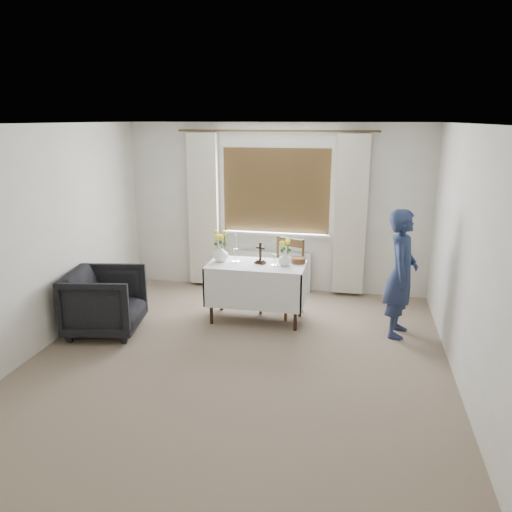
{
  "coord_description": "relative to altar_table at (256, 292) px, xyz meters",
  "views": [
    {
      "loc": [
        1.19,
        -4.76,
        2.55
      ],
      "look_at": [
        0.0,
        0.99,
        0.92
      ],
      "focal_mm": 35.0,
      "sensor_mm": 36.0,
      "label": 1
    }
  ],
  "objects": [
    {
      "name": "flower_vase_left",
      "position": [
        -0.48,
        0.03,
        0.49
      ],
      "size": [
        0.25,
        0.25,
        0.21
      ],
      "primitive_type": "imported",
      "rotation": [
        0.0,
        0.0,
        -0.3
      ],
      "color": "white",
      "rests_on": "altar_table"
    },
    {
      "name": "person",
      "position": [
        1.77,
        -0.09,
        0.39
      ],
      "size": [
        0.46,
        0.62,
        1.55
      ],
      "primitive_type": "imported",
      "rotation": [
        0.0,
        0.0,
        1.4
      ],
      "color": "navy",
      "rests_on": "ground"
    },
    {
      "name": "wooden_cross",
      "position": [
        0.04,
        0.03,
        0.52
      ],
      "size": [
        0.15,
        0.13,
        0.28
      ],
      "primitive_type": null,
      "rotation": [
        0.0,
        0.0,
        -0.34
      ],
      "color": "black",
      "rests_on": "altar_table"
    },
    {
      "name": "flower_vase_right",
      "position": [
        0.36,
        0.01,
        0.47
      ],
      "size": [
        0.19,
        0.19,
        0.18
      ],
      "primitive_type": "imported",
      "rotation": [
        0.0,
        0.0,
        -0.12
      ],
      "color": "white",
      "rests_on": "altar_table"
    },
    {
      "name": "radiator",
      "position": [
        0.03,
        1.23,
        -0.08
      ],
      "size": [
        1.1,
        0.1,
        0.6
      ],
      "primitive_type": "cube",
      "color": "silver",
      "rests_on": "ground"
    },
    {
      "name": "wooden_chair",
      "position": [
        0.28,
        0.31,
        0.13
      ],
      "size": [
        0.62,
        0.62,
        1.01
      ],
      "primitive_type": null,
      "rotation": [
        0.0,
        0.0,
        -0.43
      ],
      "color": "#4F3A1B",
      "rests_on": "ground"
    },
    {
      "name": "wicker_basket",
      "position": [
        0.51,
        0.16,
        0.42
      ],
      "size": [
        0.2,
        0.2,
        0.07
      ],
      "primitive_type": "cylinder",
      "rotation": [
        0.0,
        0.0,
        0.11
      ],
      "color": "brown",
      "rests_on": "altar_table"
    },
    {
      "name": "altar_table",
      "position": [
        0.0,
        0.0,
        0.0
      ],
      "size": [
        1.24,
        0.64,
        0.76
      ],
      "primitive_type": "cube",
      "color": "white",
      "rests_on": "ground"
    },
    {
      "name": "ground",
      "position": [
        0.03,
        -1.19,
        -0.38
      ],
      "size": [
        5.0,
        5.0,
        0.0
      ],
      "primitive_type": "plane",
      "color": "gray",
      "rests_on": "ground"
    },
    {
      "name": "candlestick_left",
      "position": [
        -0.28,
        0.04,
        0.56
      ],
      "size": [
        0.14,
        0.14,
        0.36
      ],
      "primitive_type": null,
      "rotation": [
        0.0,
        0.0,
        0.41
      ],
      "color": "white",
      "rests_on": "altar_table"
    },
    {
      "name": "candlestick_right",
      "position": [
        0.24,
        -0.03,
        0.53
      ],
      "size": [
        0.09,
        0.09,
        0.3
      ],
      "primitive_type": null,
      "rotation": [
        0.0,
        0.0,
        0.08
      ],
      "color": "white",
      "rests_on": "altar_table"
    },
    {
      "name": "armchair",
      "position": [
        -1.74,
        -0.74,
        0.01
      ],
      "size": [
        0.99,
        0.97,
        0.79
      ],
      "primitive_type": "imported",
      "rotation": [
        0.0,
        0.0,
        1.74
      ],
      "color": "black",
      "rests_on": "ground"
    }
  ]
}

